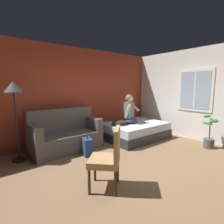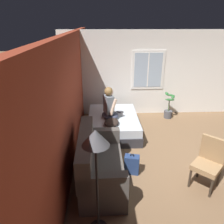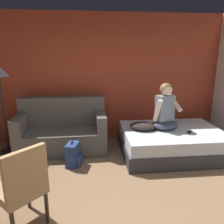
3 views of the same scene
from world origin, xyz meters
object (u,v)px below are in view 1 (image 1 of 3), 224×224
at_px(side_chair, 109,156).
at_px(floor_lamp, 14,95).
at_px(cell_phone, 145,122).
at_px(potted_plant, 209,137).
at_px(backpack, 88,147).
at_px(bed, 135,130).
at_px(throw_pillow, 119,123).
at_px(couch, 65,134).
at_px(person_seated, 130,111).

relative_size(side_chair, floor_lamp, 0.58).
distance_m(cell_phone, potted_plant, 1.79).
xyz_separation_m(side_chair, backpack, (0.43, 1.37, -0.34)).
distance_m(bed, cell_phone, 0.40).
height_order(side_chair, potted_plant, side_chair).
bearing_deg(floor_lamp, throw_pillow, -6.82).
distance_m(side_chair, backpack, 1.47).
relative_size(couch, floor_lamp, 1.01).
distance_m(person_seated, throw_pillow, 0.52).
distance_m(side_chair, cell_phone, 2.95).
relative_size(bed, floor_lamp, 1.12).
height_order(side_chair, person_seated, person_seated).
bearing_deg(backpack, potted_plant, -29.51).
height_order(couch, floor_lamp, floor_lamp).
bearing_deg(throw_pillow, person_seated, 4.69).
bearing_deg(bed, person_seated, 140.95).
distance_m(cell_phone, floor_lamp, 3.61).
distance_m(bed, floor_lamp, 3.42).
bearing_deg(cell_phone, potted_plant, 153.47).
xyz_separation_m(throw_pillow, cell_phone, (0.82, -0.24, -0.07)).
height_order(backpack, potted_plant, potted_plant).
bearing_deg(backpack, side_chair, -107.59).
bearing_deg(throw_pillow, floor_lamp, 173.18).
height_order(person_seated, cell_phone, person_seated).
xyz_separation_m(person_seated, throw_pillow, (-0.44, -0.04, -0.29)).
bearing_deg(potted_plant, bed, 115.29).
bearing_deg(cell_phone, side_chair, 73.51).
bearing_deg(couch, bed, -10.54).
relative_size(couch, person_seated, 1.96).
relative_size(side_chair, person_seated, 1.12).
relative_size(person_seated, cell_phone, 6.08).
bearing_deg(potted_plant, side_chair, 176.74).
relative_size(backpack, cell_phone, 3.18).
bearing_deg(potted_plant, person_seated, 117.17).
distance_m(throw_pillow, cell_phone, 0.86).
height_order(throw_pillow, floor_lamp, floor_lamp).
bearing_deg(cell_phone, person_seated, 7.24).
bearing_deg(bed, couch, 169.46).
height_order(cell_phone, potted_plant, potted_plant).
height_order(couch, side_chair, couch).
bearing_deg(potted_plant, backpack, 150.49).
bearing_deg(couch, potted_plant, -36.88).
distance_m(bed, couch, 2.15).
bearing_deg(throw_pillow, cell_phone, -16.52).
relative_size(backpack, potted_plant, 0.54).
distance_m(couch, side_chair, 2.07).
bearing_deg(backpack, throw_pillow, 15.81).
bearing_deg(throw_pillow, potted_plant, -53.05).
xyz_separation_m(bed, side_chair, (-2.29, -1.66, 0.30)).
bearing_deg(side_chair, cell_phone, 30.24).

